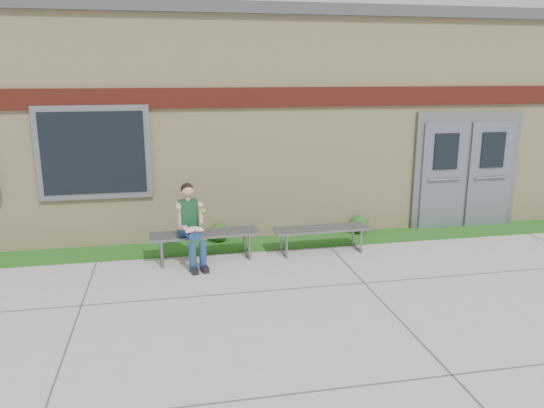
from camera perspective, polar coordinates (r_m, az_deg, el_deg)
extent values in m
plane|color=#9E9E99|center=(7.31, 3.89, -10.55)|extent=(80.00, 80.00, 0.00)
cube|color=#1C5316|center=(9.67, -0.13, -4.22)|extent=(16.00, 0.80, 0.02)
cube|color=beige|center=(12.58, -3.17, 9.28)|extent=(16.00, 6.00, 4.00)
cube|color=#3F3F42|center=(12.58, -3.31, 18.85)|extent=(16.20, 6.20, 0.20)
cube|color=maroon|center=(9.56, -0.58, 11.40)|extent=(16.00, 0.06, 0.35)
cube|color=slate|center=(9.54, -18.62, 5.24)|extent=(1.90, 0.08, 1.60)
cube|color=black|center=(9.50, -18.65, 5.20)|extent=(1.70, 0.04, 1.40)
cube|color=slate|center=(11.17, 20.10, 3.44)|extent=(2.20, 0.08, 2.30)
cube|color=slate|center=(10.89, 17.93, 2.83)|extent=(0.92, 0.06, 2.10)
cube|color=slate|center=(11.41, 22.33, 2.94)|extent=(0.92, 0.06, 2.10)
cube|color=slate|center=(8.82, -7.26, -3.18)|extent=(1.81, 0.60, 0.03)
cube|color=slate|center=(8.88, -11.82, -4.91)|extent=(0.07, 0.50, 0.41)
cube|color=slate|center=(8.96, -2.65, -4.42)|extent=(0.07, 0.50, 0.41)
cube|color=slate|center=(9.17, 5.32, -2.66)|extent=(1.66, 0.50, 0.03)
cube|color=slate|center=(9.08, 1.27, -4.27)|extent=(0.05, 0.46, 0.38)
cube|color=slate|center=(9.44, 9.15, -3.72)|extent=(0.05, 0.46, 0.38)
cube|color=navy|center=(8.73, -8.96, -2.79)|extent=(0.35, 0.28, 0.15)
cube|color=#103C1F|center=(8.63, -9.00, -0.98)|extent=(0.33, 0.24, 0.43)
sphere|color=tan|center=(8.54, -9.08, 1.42)|extent=(0.23, 0.23, 0.20)
sphere|color=black|center=(8.55, -9.12, 1.57)|extent=(0.24, 0.24, 0.21)
cylinder|color=navy|center=(8.48, -9.12, -3.17)|extent=(0.21, 0.41, 0.14)
cylinder|color=navy|center=(8.52, -8.02, -3.05)|extent=(0.21, 0.41, 0.14)
cylinder|color=navy|center=(8.38, -8.55, -5.69)|extent=(0.11, 0.11, 0.47)
cylinder|color=navy|center=(8.42, -7.44, -5.56)|extent=(0.11, 0.11, 0.47)
cube|color=black|center=(8.38, -8.39, -7.03)|extent=(0.14, 0.26, 0.09)
cube|color=black|center=(8.42, -7.28, -6.89)|extent=(0.14, 0.26, 0.09)
cylinder|color=tan|center=(8.53, -10.08, -0.82)|extent=(0.12, 0.22, 0.25)
cylinder|color=tan|center=(8.61, -7.78, -0.60)|extent=(0.12, 0.22, 0.25)
cube|color=white|center=(8.37, -8.41, -2.71)|extent=(0.32, 0.26, 0.01)
cube|color=#C14865|center=(8.37, -8.40, -2.78)|extent=(0.33, 0.27, 0.01)
sphere|color=#66BA31|center=(8.49, -7.37, -0.72)|extent=(0.08, 0.08, 0.08)
sphere|color=#1C5316|center=(9.73, -5.70, -3.06)|extent=(0.34, 0.34, 0.34)
sphere|color=#1C5316|center=(10.32, 9.33, -2.16)|extent=(0.35, 0.35, 0.35)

